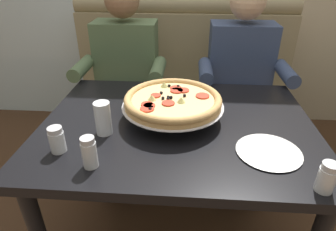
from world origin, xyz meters
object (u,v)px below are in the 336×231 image
object	(u,v)px
booth_bench	(182,101)
pizza	(173,101)
diner_left	(124,74)
patio_chair	(63,41)
shaker_parmesan	(90,154)
shaker_oregano	(57,141)
plate_near_left	(269,150)
diner_right	(241,77)
drinking_glass	(103,120)
shaker_pepper_flakes	(326,179)
dining_table	(177,140)

from	to	relation	value
booth_bench	pizza	world-z (taller)	booth_bench
diner_left	patio_chair	bearing A→B (deg)	124.85
shaker_parmesan	shaker_oregano	bearing A→B (deg)	152.19
shaker_parmesan	pizza	bearing A→B (deg)	53.73
plate_near_left	booth_bench	bearing A→B (deg)	107.10
diner_right	booth_bench	bearing A→B (deg)	144.26
pizza	drinking_glass	distance (m)	0.30
plate_near_left	shaker_pepper_flakes	bearing A→B (deg)	-56.32
booth_bench	shaker_parmesan	world-z (taller)	booth_bench
shaker_oregano	pizza	bearing A→B (deg)	34.30
dining_table	pizza	size ratio (longest dim) A/B	2.66
booth_bench	patio_chair	bearing A→B (deg)	138.95
dining_table	shaker_parmesan	distance (m)	0.45
booth_bench	patio_chair	world-z (taller)	booth_bench
shaker_pepper_flakes	shaker_oregano	distance (m)	0.89
booth_bench	dining_table	world-z (taller)	booth_bench
diner_right	drinking_glass	distance (m)	1.00
diner_left	shaker_parmesan	xyz separation A→B (m)	(0.09, -0.96, 0.09)
diner_left	shaker_oregano	distance (m)	0.89
dining_table	shaker_oregano	size ratio (longest dim) A/B	11.69
booth_bench	plate_near_left	size ratio (longest dim) A/B	6.98
pizza	shaker_oregano	distance (m)	0.49
shaker_parmesan	plate_near_left	xyz separation A→B (m)	(0.62, 0.12, -0.04)
shaker_parmesan	patio_chair	size ratio (longest dim) A/B	0.13
plate_near_left	drinking_glass	distance (m)	0.64
shaker_parmesan	shaker_oregano	xyz separation A→B (m)	(-0.14, 0.08, -0.01)
shaker_parmesan	diner_right	bearing A→B (deg)	55.94
booth_bench	pizza	distance (m)	0.98
diner_right	plate_near_left	xyz separation A→B (m)	(-0.03, -0.84, 0.05)
pizza	patio_chair	xyz separation A→B (m)	(-1.39, 2.11, -0.31)
diner_right	patio_chair	xyz separation A→B (m)	(-1.78, 1.50, -0.19)
diner_left	diner_right	size ratio (longest dim) A/B	1.00
shaker_pepper_flakes	shaker_oregano	xyz separation A→B (m)	(-0.88, 0.14, -0.00)
booth_bench	shaker_parmesan	distance (m)	1.32
patio_chair	pizza	bearing A→B (deg)	-56.61
shaker_parmesan	shaker_pepper_flakes	world-z (taller)	shaker_parmesan
shaker_pepper_flakes	shaker_oregano	bearing A→B (deg)	171.24
diner_right	patio_chair	bearing A→B (deg)	139.99
booth_bench	dining_table	distance (m)	0.94
booth_bench	plate_near_left	world-z (taller)	booth_bench
dining_table	shaker_pepper_flakes	distance (m)	0.61
shaker_pepper_flakes	shaker_parmesan	bearing A→B (deg)	175.35
shaker_oregano	drinking_glass	distance (m)	0.19
shaker_oregano	plate_near_left	bearing A→B (deg)	3.38
shaker_oregano	diner_left	bearing A→B (deg)	86.58
booth_bench	dining_table	xyz separation A→B (m)	(0.00, -0.91, 0.25)
shaker_oregano	patio_chair	xyz separation A→B (m)	(-0.99, 2.38, -0.27)
shaker_oregano	booth_bench	bearing A→B (deg)	69.82
patio_chair	dining_table	bearing A→B (deg)	-56.57
booth_bench	drinking_glass	bearing A→B (deg)	-105.86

